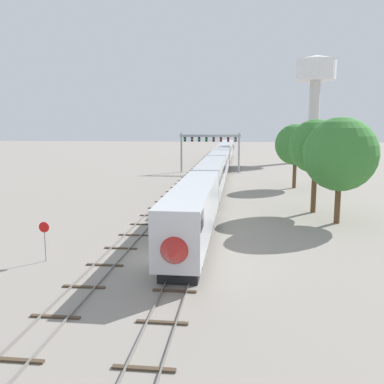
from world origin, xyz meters
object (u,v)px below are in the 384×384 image
(signal_gantry, at_px, (210,143))
(trackside_tree_right, at_px, (296,145))
(passenger_train, at_px, (220,163))
(trackside_tree_left, at_px, (340,154))
(stop_sign, at_px, (45,236))
(trackside_tree_mid, at_px, (316,147))
(water_tower, at_px, (316,78))

(signal_gantry, distance_m, trackside_tree_right, 23.65)
(passenger_train, height_order, trackside_tree_left, trackside_tree_left)
(stop_sign, bearing_deg, passenger_train, 78.73)
(stop_sign, height_order, trackside_tree_mid, trackside_tree_mid)
(stop_sign, distance_m, trackside_tree_mid, 29.76)
(passenger_train, distance_m, stop_sign, 51.18)
(water_tower, xyz_separation_m, trackside_tree_left, (-9.06, -70.54, -14.37))
(trackside_tree_left, bearing_deg, signal_gantry, 110.31)
(passenger_train, relative_size, trackside_tree_left, 10.58)
(trackside_tree_left, xyz_separation_m, trackside_tree_right, (-1.29, 23.16, -0.21))
(passenger_train, xyz_separation_m, stop_sign, (-10.00, -50.18, -0.74))
(trackside_tree_left, distance_m, trackside_tree_mid, 5.27)
(water_tower, xyz_separation_m, trackside_tree_right, (-10.35, -47.38, -14.58))
(trackside_tree_mid, relative_size, trackside_tree_right, 1.05)
(signal_gantry, bearing_deg, trackside_tree_left, -69.69)
(water_tower, relative_size, trackside_tree_left, 2.57)
(trackside_tree_mid, xyz_separation_m, trackside_tree_right, (0.16, 18.12, -0.67))
(passenger_train, distance_m, trackside_tree_right, 17.85)
(signal_gantry, distance_m, water_tower, 40.64)
(signal_gantry, height_order, water_tower, water_tower)
(stop_sign, bearing_deg, trackside_tree_left, 31.77)
(stop_sign, distance_m, trackside_tree_right, 43.81)
(water_tower, height_order, trackside_tree_right, water_tower)
(passenger_train, xyz_separation_m, trackside_tree_right, (12.01, -12.59, 3.97))
(passenger_train, bearing_deg, stop_sign, -101.27)
(water_tower, xyz_separation_m, stop_sign, (-32.36, -84.97, -19.28))
(trackside_tree_left, bearing_deg, stop_sign, -148.23)
(passenger_train, xyz_separation_m, trackside_tree_mid, (11.85, -30.71, 4.64))
(passenger_train, distance_m, trackside_tree_mid, 33.24)
(water_tower, relative_size, trackside_tree_right, 2.76)
(water_tower, bearing_deg, passenger_train, -122.73)
(trackside_tree_mid, bearing_deg, signal_gantry, 110.88)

